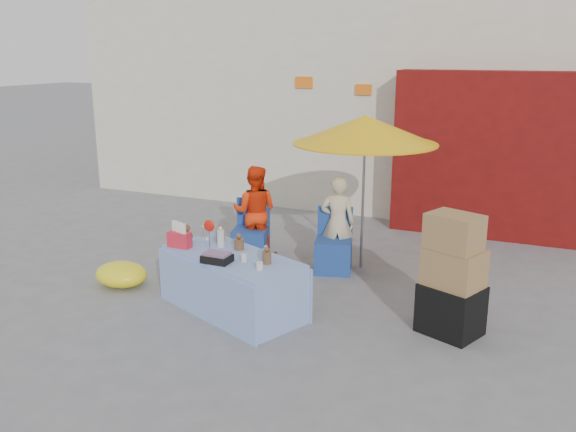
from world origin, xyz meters
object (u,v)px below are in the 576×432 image
at_px(chair_left, 251,242).
at_px(vendor_orange, 255,212).
at_px(box_stack, 452,280).
at_px(umbrella, 365,130).
at_px(market_table, 232,282).
at_px(chair_right, 333,253).
at_px(vendor_beige, 338,223).

height_order(chair_left, vendor_orange, vendor_orange).
bearing_deg(box_stack, umbrella, 132.49).
bearing_deg(market_table, chair_left, 133.13).
xyz_separation_m(chair_right, vendor_orange, (-1.25, 0.13, 0.41)).
distance_m(chair_right, vendor_orange, 1.32).
xyz_separation_m(chair_left, vendor_beige, (1.25, 0.13, 0.39)).
bearing_deg(chair_right, vendor_beige, 73.54).
xyz_separation_m(chair_left, umbrella, (1.55, 0.28, 1.64)).
height_order(market_table, box_stack, box_stack).
height_order(vendor_orange, umbrella, umbrella).
height_order(vendor_beige, umbrella, umbrella).
height_order(chair_right, umbrella, umbrella).
relative_size(market_table, chair_left, 2.28).
bearing_deg(umbrella, vendor_beige, -153.43).
distance_m(market_table, chair_right, 1.81).
bearing_deg(vendor_orange, chair_left, 73.54).
height_order(chair_left, vendor_beige, vendor_beige).
distance_m(market_table, chair_left, 1.81).
height_order(market_table, chair_right, market_table).
xyz_separation_m(vendor_orange, box_stack, (3.00, -1.43, -0.07)).
height_order(vendor_beige, box_stack, box_stack).
relative_size(vendor_orange, umbrella, 0.64).
height_order(chair_right, box_stack, box_stack).
height_order(umbrella, box_stack, umbrella).
height_order(chair_left, chair_right, same).
bearing_deg(vendor_beige, chair_right, 73.54).
xyz_separation_m(chair_right, box_stack, (1.75, -1.30, 0.35)).
bearing_deg(vendor_beige, vendor_orange, -14.75).
relative_size(market_table, box_stack, 1.49).
bearing_deg(chair_left, vendor_orange, 73.54).
xyz_separation_m(chair_left, vendor_orange, (0.00, 0.13, 0.41)).
bearing_deg(box_stack, chair_right, 143.49).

